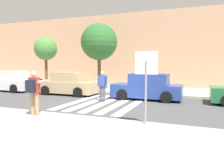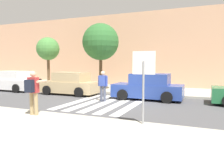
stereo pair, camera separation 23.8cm
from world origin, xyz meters
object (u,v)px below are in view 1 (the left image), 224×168
Objects in this scene: stop_sign at (146,71)px; parked_car_tan at (69,84)px; parked_car_white at (10,82)px; parked_car_blue at (147,87)px; street_tree_west at (46,49)px; pedestrian_crossing at (102,84)px; street_tree_center at (99,42)px; photographer_with_backpack at (34,89)px.

stop_sign reaches higher than parked_car_tan.
parked_car_white and parked_car_blue have the same top height.
pedestrian_crossing is at bearing -29.69° from street_tree_west.
parked_car_blue is at bearing 101.92° from stop_sign.
parked_car_white is at bearing -124.39° from street_tree_west.
pedestrian_crossing is 0.35× the size of street_tree_center.
pedestrian_crossing is 4.96m from street_tree_center.
stop_sign is 1.40× the size of photographer_with_backpack.
pedestrian_crossing is at bearing 79.47° from photographer_with_backpack.
photographer_with_backpack is 8.66m from street_tree_center.
pedestrian_crossing is 8.81m from parked_car_white.
photographer_with_backpack is at bearing -38.51° from parked_car_white.
street_tree_center is (-5.32, 7.73, 1.82)m from stop_sign.
street_tree_west is (-6.20, 8.56, 2.18)m from photographer_with_backpack.
street_tree_west is (-7.04, 4.02, 2.37)m from pedestrian_crossing.
parked_car_blue is (2.20, 1.67, -0.25)m from pedestrian_crossing.
photographer_with_backpack is at bearing -116.12° from parked_car_blue.
photographer_with_backpack is 6.93m from parked_car_blue.
street_tree_center is (-1.91, 3.66, 2.74)m from pedestrian_crossing.
parked_car_white and parked_car_tan have the same top height.
photographer_with_backpack is at bearing -173.65° from stop_sign.
stop_sign is 5.98m from parked_car_blue.
street_tree_west is at bearing 150.31° from pedestrian_crossing.
street_tree_center is (1.40, 2.00, 2.99)m from parked_car_tan.
photographer_with_backpack is at bearing -54.10° from street_tree_west.
parked_car_tan is 5.14m from street_tree_west.
photographer_with_backpack reaches higher than parked_car_blue.
parked_car_white is 0.97× the size of street_tree_west.
street_tree_west reaches higher than parked_car_tan.
street_tree_center is at bearing 124.52° from stop_sign.
street_tree_west is at bearing 165.74° from parked_car_blue.
street_tree_center reaches higher than parked_car_blue.
parked_car_tan is 1.00× the size of parked_car_blue.
street_tree_center is at bearing 97.37° from photographer_with_backpack.
photographer_with_backpack is 9.99m from parked_car_white.
parked_car_blue is at bearing 37.12° from pedestrian_crossing.
parked_car_white is 3.87m from street_tree_west.
street_tree_center is (-4.11, 2.00, 2.99)m from parked_car_blue.
photographer_with_backpack reaches higher than pedestrian_crossing.
parked_car_tan and parked_car_blue have the same top height.
street_tree_west reaches higher than pedestrian_crossing.
stop_sign is 9.56m from street_tree_center.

